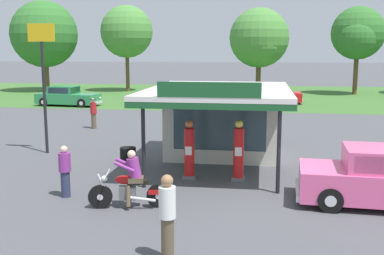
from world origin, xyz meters
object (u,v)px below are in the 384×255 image
gas_pump_offside (239,153)px  motorcycle_with_rider (131,184)px  parked_car_back_row_left (270,95)px  bystander_leaning_by_kiosk (167,215)px  gas_pump_nearside (189,152)px  parked_car_back_row_centre (67,97)px  parked_car_back_row_right (193,95)px  bystander_strolling_foreground (65,170)px  bystander_standing_back_lot (94,113)px  roadside_pole_sign (43,67)px  spare_tire_stack (128,154)px

gas_pump_offside → motorcycle_with_rider: bearing=-131.1°
parked_car_back_row_left → bystander_leaning_by_kiosk: bearing=-95.1°
gas_pump_nearside → bystander_leaning_by_kiosk: 6.07m
parked_car_back_row_centre → parked_car_back_row_right: size_ratio=0.92×
motorcycle_with_rider → bystander_strolling_foreground: (-2.11, 0.63, 0.13)m
parked_car_back_row_centre → bystander_strolling_foreground: bearing=-66.7°
motorcycle_with_rider → bystander_standing_back_lot: 13.22m
motorcycle_with_rider → parked_car_back_row_left: size_ratio=0.42×
parked_car_back_row_right → motorcycle_with_rider: bearing=-85.6°
gas_pump_nearside → parked_car_back_row_left: (3.03, 22.42, -0.23)m
gas_pump_nearside → motorcycle_with_rider: 3.30m
motorcycle_with_rider → parked_car_back_row_left: bearing=80.8°
gas_pump_offside → gas_pump_nearside: bearing=-180.0°
gas_pump_offside → parked_car_back_row_right: size_ratio=0.37×
gas_pump_nearside → roadside_pole_sign: 7.48m
spare_tire_stack → motorcycle_with_rider: bearing=-72.8°
parked_car_back_row_right → bystander_standing_back_lot: size_ratio=3.33×
gas_pump_nearside → spare_tire_stack: (-2.66, 1.94, -0.61)m
parked_car_back_row_left → parked_car_back_row_right: bearing=-166.8°
motorcycle_with_rider → parked_car_back_row_left: (4.13, 25.52, 0.00)m
gas_pump_offside → bystander_strolling_foreground: bearing=-152.8°
parked_car_back_row_right → bystander_strolling_foreground: size_ratio=3.57×
gas_pump_nearside → roadside_pole_sign: (-6.37, 2.90, 2.64)m
parked_car_back_row_left → roadside_pole_sign: roadside_pole_sign is taller
parked_car_back_row_right → bystander_leaning_by_kiosk: bearing=-82.8°
bystander_strolling_foreground → gas_pump_offside: bearing=27.2°
gas_pump_nearside → parked_car_back_row_left: size_ratio=0.37×
parked_car_back_row_centre → roadside_pole_sign: bearing=-69.4°
bystander_standing_back_lot → spare_tire_stack: (3.94, -6.97, -0.59)m
parked_car_back_row_left → parked_car_back_row_centre: 15.77m
parked_car_back_row_centre → parked_car_back_row_right: bearing=14.8°
roadside_pole_sign → bystander_standing_back_lot: bearing=92.1°
parked_car_back_row_centre → gas_pump_offside: bearing=-53.2°
gas_pump_offside → parked_car_back_row_centre: gas_pump_offside is taller
gas_pump_offside → bystander_leaning_by_kiosk: size_ratio=1.11×
bystander_strolling_foreground → spare_tire_stack: size_ratio=2.50×
gas_pump_nearside → parked_car_back_row_right: (-2.93, 21.02, -0.17)m
parked_car_back_row_centre → bystander_leaning_by_kiosk: size_ratio=2.79×
bystander_standing_back_lot → bystander_strolling_foreground: bystander_standing_back_lot is taller
parked_car_back_row_right → bystander_standing_back_lot: (-3.66, -12.11, 0.15)m
parked_car_back_row_right → bystander_standing_back_lot: bystander_standing_back_lot is taller
bystander_strolling_foreground → roadside_pole_sign: (-3.16, 5.38, 2.74)m
gas_pump_nearside → motorcycle_with_rider: (-1.10, -3.11, -0.23)m
motorcycle_with_rider → roadside_pole_sign: bearing=131.3°
motorcycle_with_rider → bystander_standing_back_lot: bystander_standing_back_lot is taller
parked_car_back_row_left → parked_car_back_row_centre: size_ratio=1.04×
motorcycle_with_rider → parked_car_back_row_left: 25.85m
gas_pump_nearside → bystander_standing_back_lot: gas_pump_nearside is taller
parked_car_back_row_centre → bystander_strolling_foreground: bystander_strolling_foreground is taller
gas_pump_nearside → parked_car_back_row_centre: 22.24m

